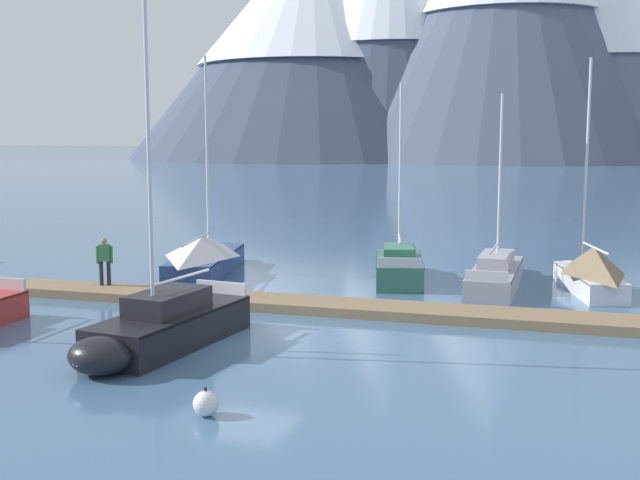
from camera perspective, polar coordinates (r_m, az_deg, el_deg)
The scene contains 13 objects.
ground_plane at distance 22.02m, azimuth -5.30°, elevation -7.11°, with size 700.00×700.00×0.00m, color #426689.
mountain_west_summit at distance 201.16m, azimuth -0.63°, elevation 14.51°, with size 90.09×90.09×55.74m.
mountain_central_massif at distance 195.62m, azimuth 5.36°, elevation 16.20°, with size 61.85×61.85×65.29m.
mountain_shoulder_ridge at distance 193.54m, azimuth 13.40°, elevation 16.43°, with size 82.33×82.33×67.88m.
mountain_east_summit at distance 194.36m, azimuth 19.63°, elevation 14.15°, with size 62.40×62.40×54.67m.
dock at distance 25.57m, azimuth -1.51°, elevation -4.68°, with size 21.49×3.03×0.30m.
sailboat_second_berth at distance 31.99m, azimuth -8.21°, elevation -1.11°, with size 3.58×7.69×8.70m.
sailboat_mid_dock_port at distance 21.12m, azimuth -11.34°, elevation -6.14°, with size 2.26×6.32×8.91m.
sailboat_mid_dock_starboard at distance 30.78m, azimuth 5.73°, elevation -1.81°, with size 2.98×5.90×7.56m.
sailboat_far_berth at distance 30.17m, azimuth 12.68°, elevation -2.27°, with size 1.77×7.61×7.09m.
sailboat_outer_slip at distance 29.78m, azimuth 18.89°, elevation -2.02°, with size 2.96×5.91×8.33m.
person_on_dock at distance 28.86m, azimuth -15.32°, elevation -1.29°, with size 0.54×0.36×1.69m.
mooring_buoy_channel_marker at distance 16.20m, azimuth -8.26°, elevation -11.62°, with size 0.52×0.52×0.60m.
Camera 1 is at (9.04, -19.29, 5.55)m, focal length 44.25 mm.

